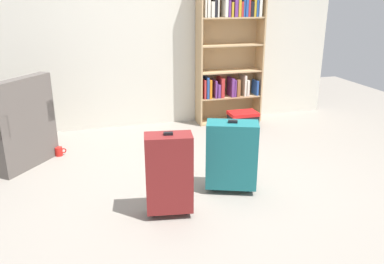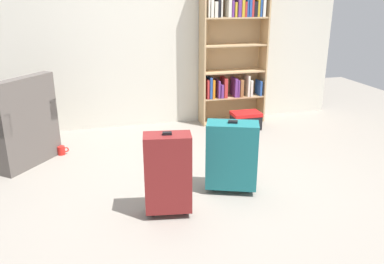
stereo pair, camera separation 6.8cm
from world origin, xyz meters
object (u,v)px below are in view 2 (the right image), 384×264
object	(u,v)px
bookshelf	(233,45)
suitcase_dark_red	(168,173)
armchair	(12,132)
storage_box	(246,120)
suitcase_teal	(232,155)
mug	(62,150)

from	to	relation	value
bookshelf	suitcase_dark_red	distance (m)	2.65
bookshelf	armchair	xyz separation A→B (m)	(-2.65, -0.74, -0.72)
storage_box	suitcase_teal	size ratio (longest dim) A/B	0.56
bookshelf	armchair	world-z (taller)	bookshelf
bookshelf	armchair	distance (m)	2.84
armchair	suitcase_dark_red	world-z (taller)	armchair
storage_box	suitcase_teal	distance (m)	1.76
mug	storage_box	xyz separation A→B (m)	(2.27, 0.32, 0.07)
armchair	mug	distance (m)	0.53
bookshelf	mug	distance (m)	2.50
armchair	suitcase_teal	xyz separation A→B (m)	(1.95, -1.21, 0.02)
suitcase_dark_red	suitcase_teal	bearing A→B (deg)	22.66
bookshelf	storage_box	xyz separation A→B (m)	(0.07, -0.38, -0.92)
suitcase_dark_red	suitcase_teal	size ratio (longest dim) A/B	1.06
mug	armchair	bearing A→B (deg)	-174.82
mug	suitcase_dark_red	xyz separation A→B (m)	(0.88, -1.51, 0.31)
suitcase_dark_red	suitcase_teal	distance (m)	0.66
armchair	suitcase_dark_red	xyz separation A→B (m)	(1.34, -1.46, 0.04)
storage_box	suitcase_dark_red	distance (m)	2.30
mug	suitcase_teal	world-z (taller)	suitcase_teal
bookshelf	suitcase_teal	xyz separation A→B (m)	(-0.70, -1.95, -0.69)
mug	suitcase_dark_red	bearing A→B (deg)	-59.62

